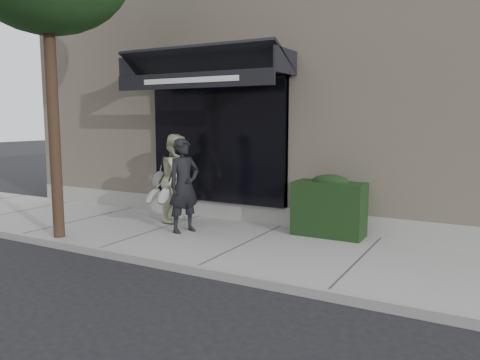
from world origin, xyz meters
The scene contains 7 objects.
ground centered at (0.00, 0.00, 0.00)m, with size 80.00×80.00×0.00m, color black.
sidewalk centered at (0.00, 0.00, 0.06)m, with size 20.00×3.00×0.12m, color gray.
curb centered at (0.00, -1.55, 0.07)m, with size 20.00×0.10×0.14m, color gray.
building_facade centered at (-0.01, 4.96, 2.74)m, with size 14.30×8.04×5.64m.
hedge centered at (1.10, 1.25, 0.66)m, with size 1.30×0.70×1.14m.
pedestrian_front centered at (-1.42, 0.14, 1.01)m, with size 0.89×0.92×1.79m.
pedestrian_back centered at (-2.10, 0.87, 1.04)m, with size 0.89×1.04×1.84m.
Camera 1 is at (3.78, -7.02, 2.27)m, focal length 35.00 mm.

